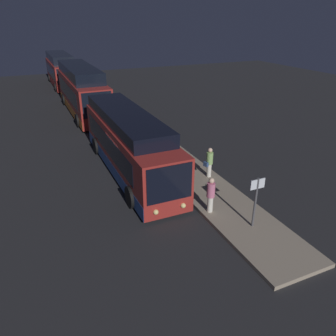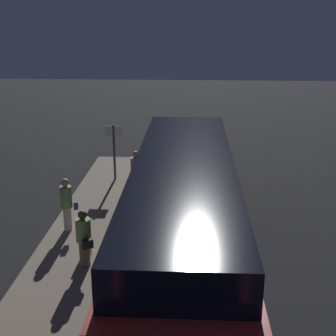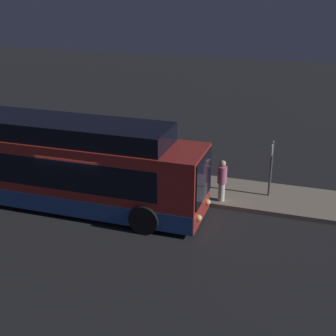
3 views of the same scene
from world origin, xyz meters
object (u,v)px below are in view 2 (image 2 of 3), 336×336
(bus_lead, at_px, (184,232))
(passenger_waiting, at_px, (84,237))
(passenger_boarding, at_px, (67,202))
(passenger_with_bags, at_px, (136,171))
(suitcase, at_px, (86,247))
(sign_post, at_px, (114,145))

(bus_lead, height_order, passenger_waiting, bus_lead)
(passenger_boarding, bearing_deg, passenger_with_bags, 135.13)
(suitcase, height_order, sign_post, sign_post)
(passenger_with_bags, bearing_deg, sign_post, -19.32)
(passenger_boarding, height_order, suitcase, passenger_boarding)
(passenger_waiting, xyz_separation_m, suitcase, (0.51, 0.09, -0.56))
(passenger_boarding, xyz_separation_m, suitcase, (-1.67, -0.92, -0.63))
(passenger_boarding, distance_m, suitcase, 2.01)
(passenger_waiting, bearing_deg, suitcase, -110.67)
(passenger_with_bags, xyz_separation_m, sign_post, (1.75, 1.08, 0.52))
(bus_lead, height_order, passenger_boarding, bus_lead)
(passenger_with_bags, height_order, suitcase, passenger_with_bags)
(passenger_with_bags, bearing_deg, bus_lead, 146.48)
(passenger_with_bags, bearing_deg, suitcase, 119.00)
(passenger_with_bags, relative_size, suitcase, 2.07)
(passenger_with_bags, distance_m, suitcase, 4.93)
(passenger_with_bags, xyz_separation_m, suitcase, (-4.81, 0.85, -0.64))
(suitcase, distance_m, sign_post, 6.66)
(passenger_boarding, bearing_deg, bus_lead, 36.29)
(sign_post, bearing_deg, bus_lead, -159.08)
(passenger_waiting, bearing_deg, passenger_boarding, -96.08)
(bus_lead, height_order, sign_post, bus_lead)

